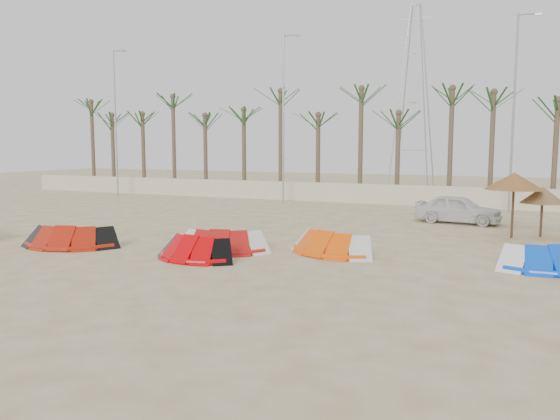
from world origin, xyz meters
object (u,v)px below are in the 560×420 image
at_px(kite_red_mid, 198,246).
at_px(kite_orange, 332,241).
at_px(kite_red_right, 226,240).
at_px(car, 458,209).
at_px(kite_red_left, 76,235).
at_px(kite_blue, 556,256).
at_px(parasol_right, 543,195).
at_px(parasol_left, 514,181).

height_order(kite_red_mid, kite_orange, same).
distance_m(kite_red_right, car, 12.97).
bearing_deg(kite_orange, kite_red_left, -163.91).
xyz_separation_m(kite_red_right, kite_orange, (3.62, 1.24, 0.00)).
relative_size(kite_red_right, kite_blue, 0.95).
bearing_deg(parasol_right, car, 142.13).
bearing_deg(kite_blue, kite_red_mid, -164.09).
bearing_deg(kite_red_mid, parasol_right, 42.15).
relative_size(kite_red_mid, parasol_right, 1.46).
relative_size(kite_red_right, car, 0.88).
height_order(kite_red_left, kite_red_mid, same).
xyz_separation_m(kite_red_mid, kite_orange, (3.81, 2.79, 0.00)).
bearing_deg(parasol_right, kite_red_mid, -137.85).
bearing_deg(kite_red_mid, car, 60.52).
xyz_separation_m(kite_red_left, kite_blue, (16.49, 3.03, -0.00)).
bearing_deg(parasol_left, kite_orange, -133.65).
distance_m(kite_red_left, parasol_right, 18.91).
relative_size(kite_blue, car, 0.92).
bearing_deg(car, kite_orange, 168.95).
relative_size(kite_red_left, kite_orange, 1.05).
bearing_deg(kite_red_mid, kite_red_left, 179.03).
distance_m(kite_red_left, parasol_left, 17.59).
bearing_deg(kite_orange, car, 71.43).
relative_size(kite_red_right, kite_orange, 0.97).
bearing_deg(kite_red_left, car, 44.60).
height_order(kite_red_left, car, car).
bearing_deg(kite_blue, parasol_right, 92.18).
bearing_deg(kite_red_mid, parasol_left, 42.70).
height_order(kite_red_right, parasol_left, parasol_left).
bearing_deg(kite_orange, parasol_left, 46.35).
bearing_deg(car, parasol_left, -137.91).
relative_size(kite_blue, parasol_right, 1.79).
xyz_separation_m(parasol_right, car, (-3.63, 2.83, -1.06)).
height_order(kite_blue, car, car).
distance_m(kite_red_left, kite_red_mid, 5.53).
relative_size(kite_red_mid, parasol_left, 1.14).
xyz_separation_m(kite_red_left, parasol_right, (16.24, 9.60, 1.34)).
distance_m(kite_red_mid, car, 14.39).
relative_size(kite_red_left, kite_blue, 1.04).
xyz_separation_m(kite_red_mid, parasol_left, (9.60, 8.86, 1.94)).
bearing_deg(car, kite_blue, -150.03).
distance_m(kite_red_right, parasol_left, 12.08).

